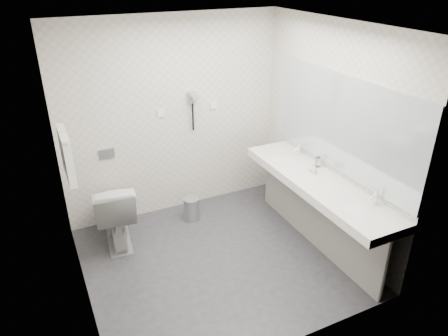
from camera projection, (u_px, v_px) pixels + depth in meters
floor at (218, 260)px, 4.69m from camera, size 2.80×2.80×0.00m
ceiling at (216, 27)px, 3.59m from camera, size 2.80×2.80×0.00m
wall_back at (173, 119)px, 5.19m from camera, size 2.80×0.00×2.80m
wall_front at (291, 226)px, 3.09m from camera, size 2.80×0.00×2.80m
wall_left at (69, 189)px, 3.60m from camera, size 0.00×2.60×2.60m
wall_right at (330, 136)px, 4.68m from camera, size 0.00×2.60×2.60m
vanity_counter at (317, 184)px, 4.62m from camera, size 0.55×2.20×0.10m
vanity_panel at (315, 216)px, 4.81m from camera, size 0.03×2.15×0.75m
vanity_post_near at (385, 269)px, 3.99m from camera, size 0.06×0.06×0.75m
vanity_post_far at (270, 178)px, 5.67m from camera, size 0.06×0.06×0.75m
mirror at (343, 125)px, 4.43m from camera, size 0.02×2.20×1.05m
basin_near at (359, 210)px, 4.08m from camera, size 0.40×0.31×0.05m
basin_far at (285, 159)px, 5.13m from camera, size 0.40×0.31×0.05m
faucet_near at (375, 197)px, 4.11m from camera, size 0.04×0.04×0.15m
faucet_far at (299, 149)px, 5.16m from camera, size 0.04×0.04×0.15m
soap_bottle_a at (315, 170)px, 4.70m from camera, size 0.05×0.05×0.09m
soap_bottle_b at (313, 168)px, 4.76m from camera, size 0.10×0.10×0.09m
glass_left at (318, 162)px, 4.87m from camera, size 0.07×0.07×0.12m
toilet at (115, 212)px, 4.83m from camera, size 0.56×0.86×0.82m
flush_plate at (107, 154)px, 4.98m from camera, size 0.18×0.02×0.12m
pedal_bin at (192, 209)px, 5.38m from camera, size 0.26×0.26×0.29m
bin_lid at (191, 199)px, 5.31m from camera, size 0.21×0.21×0.02m
towel_rail at (62, 134)px, 3.93m from camera, size 0.02×0.62×0.02m
towel_near at (68, 161)px, 3.91m from camera, size 0.07×0.24×0.48m
towel_far at (65, 150)px, 4.14m from camera, size 0.07×0.24×0.48m
dryer_cradle at (192, 97)px, 5.15m from camera, size 0.10×0.04×0.14m
dryer_barrel at (194, 96)px, 5.08m from camera, size 0.08×0.14×0.08m
dryer_cord at (193, 117)px, 5.25m from camera, size 0.02×0.02×0.35m
switch_plate_a at (161, 113)px, 5.08m from camera, size 0.09×0.02×0.09m
switch_plate_b at (214, 105)px, 5.35m from camera, size 0.09×0.02×0.09m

